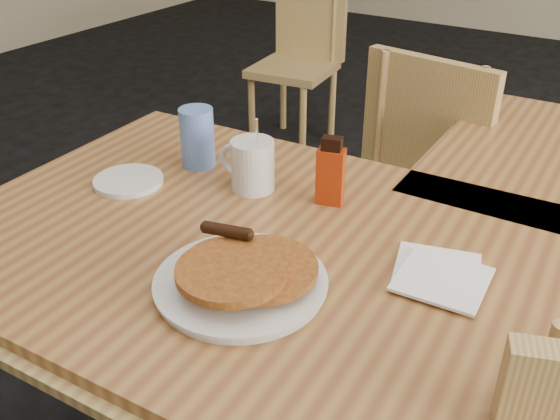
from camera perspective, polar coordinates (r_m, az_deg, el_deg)
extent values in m
cube|color=olive|center=(1.18, -0.44, -3.95)|extent=(1.32, 0.91, 0.04)
cube|color=tan|center=(1.19, -0.44, -4.55)|extent=(1.36, 0.95, 0.02)
cylinder|color=tan|center=(1.64, 12.55, -9.86)|extent=(0.04, 0.04, 0.71)
cube|color=tan|center=(1.84, 10.22, -1.81)|extent=(0.46, 0.46, 0.04)
cube|color=tan|center=(1.89, 13.09, 6.90)|extent=(0.40, 0.10, 0.44)
cylinder|color=tan|center=(1.91, 3.09, -8.43)|extent=(0.04, 0.04, 0.41)
cylinder|color=tan|center=(2.06, 15.67, -6.38)|extent=(0.04, 0.04, 0.41)
cube|color=tan|center=(3.30, 1.18, 12.73)|extent=(0.43, 0.43, 0.04)
cube|color=tan|center=(3.39, 2.83, 17.17)|extent=(0.39, 0.08, 0.42)
cylinder|color=tan|center=(3.33, -2.60, 8.93)|extent=(0.04, 0.04, 0.39)
cylinder|color=tan|center=(3.43, 4.78, 9.49)|extent=(0.04, 0.04, 0.39)
cylinder|color=silver|center=(1.05, -3.60, -6.75)|extent=(0.28, 0.28, 0.02)
cylinder|color=silver|center=(1.05, -3.61, -6.44)|extent=(0.29, 0.29, 0.01)
cylinder|color=#AD5324|center=(1.07, -4.26, -5.19)|extent=(0.18, 0.18, 0.01)
cylinder|color=#AD5324|center=(1.03, -1.63, -5.33)|extent=(0.19, 0.19, 0.01)
cylinder|color=#AD5324|center=(1.01, -4.46, -5.58)|extent=(0.18, 0.18, 0.01)
cylinder|color=black|center=(1.07, -4.88, -1.90)|extent=(0.09, 0.04, 0.02)
cylinder|color=silver|center=(1.34, -2.51, 4.11)|extent=(0.09, 0.09, 0.11)
torus|color=silver|center=(1.36, -4.21, 4.58)|extent=(0.08, 0.01, 0.08)
cylinder|color=black|center=(1.32, -2.55, 5.94)|extent=(0.08, 0.08, 0.01)
cylinder|color=silver|center=(1.31, -2.06, 5.50)|extent=(0.04, 0.05, 0.16)
cube|color=maroon|center=(1.28, 4.64, 3.07)|extent=(0.06, 0.05, 0.12)
cube|color=black|center=(1.25, 4.77, 6.07)|extent=(0.05, 0.04, 0.03)
cube|color=white|center=(1.13, 14.17, -5.41)|extent=(0.18, 0.18, 0.01)
cube|color=white|center=(1.10, 14.61, -6.14)|extent=(0.15, 0.15, 0.01)
cylinder|color=#567ACB|center=(1.45, -7.57, 6.59)|extent=(0.10, 0.10, 0.14)
cylinder|color=silver|center=(1.42, -13.69, 2.62)|extent=(0.18, 0.18, 0.01)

